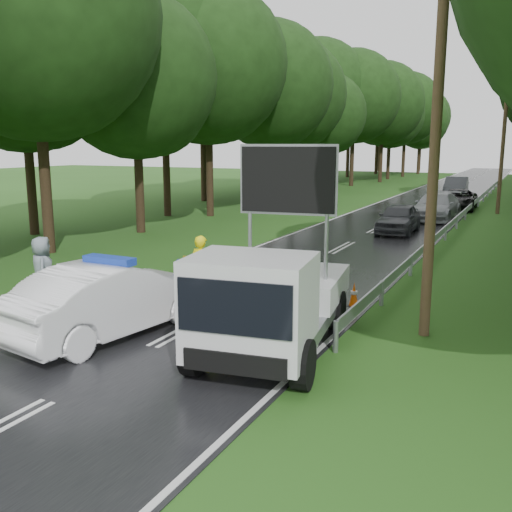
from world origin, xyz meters
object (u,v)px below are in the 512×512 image
Objects in this scene: civilian at (183,290)px; queue_car_first at (398,218)px; barrier at (232,267)px; queue_car_second at (436,206)px; officer at (201,269)px; police_sedan at (111,300)px; work_truck at (270,300)px; queue_car_third at (458,200)px; queue_car_fourth at (456,187)px.

civilian is 0.36× the size of queue_car_first.
barrier is 20.47m from queue_car_second.
civilian is at bearing 110.59° from officer.
queue_car_first is (2.57, 18.53, -0.12)m from police_sedan.
work_truck is 30.02m from queue_car_third.
officer is at bearing 131.55° from work_truck.
officer is 27.34m from queue_car_third.
police_sedan reaches higher than queue_car_first.
barrier is at bearing 119.67° from work_truck.
queue_car_third is at bearing -92.94° from officer.
queue_car_third is at bearing -85.40° from queue_car_fourth.
barrier is at bearing -92.97° from police_sedan.
queue_car_first is at bearing -88.76° from police_sedan.
queue_car_second is at bearing -93.78° from officer.
barrier is at bearing -94.31° from queue_car_second.
officer is at bearing -95.54° from queue_car_second.
police_sedan reaches higher than queue_car_third.
queue_car_fourth is at bearing 57.26° from civilian.
queue_car_fourth reaches higher than queue_car_third.
barrier is 0.97m from officer.
police_sedan is 1.08× the size of queue_car_fourth.
queue_car_second is at bearing 53.21° from civilian.
queue_car_first is (1.67, 14.31, -0.17)m from barrier.
work_truck is 1.16× the size of queue_car_third.
work_truck reaches higher than civilian.
queue_car_first is at bearing -95.52° from queue_car_second.
queue_car_second is (3.45, 24.53, -0.07)m from police_sedan.
queue_car_second is (2.55, 20.31, -0.11)m from barrier.
queue_car_fourth is (-1.26, 40.35, -0.35)m from work_truck.
officer is (-3.46, 2.91, -0.23)m from work_truck.
queue_car_fourth is (-0.03, 22.34, 0.09)m from queue_car_first.
police_sedan reaches higher than barrier.
queue_car_second is at bearing -89.86° from queue_car_fourth.
queue_car_first is 6.06m from queue_car_second.
work_truck is 24.02m from queue_car_second.
queue_car_third is (3.10, 28.82, -0.10)m from civilian.
police_sedan is at bearing -123.08° from barrier.
work_truck reaches higher than officer.
work_truck is at bearing -86.32° from queue_car_second.
work_truck is 1.32× the size of queue_car_first.
officer is 15.27m from queue_car_first.
barrier is at bearing -95.62° from queue_car_fourth.
barrier is 14.41m from queue_car_first.
queue_car_second is at bearing -95.86° from queue_car_third.
police_sedan is 1.25× the size of queue_car_first.
police_sedan is 40.95m from queue_car_fourth.
police_sedan is 30.78m from queue_car_third.
work_truck is at bearing -91.55° from queue_car_third.
queue_car_first is at bearing 62.39° from barrier.
barrier is 0.54× the size of queue_car_fourth.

